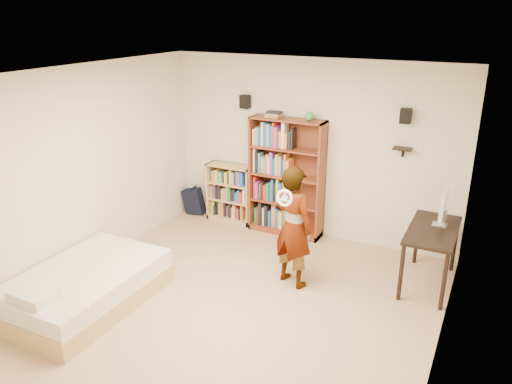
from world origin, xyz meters
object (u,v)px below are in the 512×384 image
(low_bookshelf, at_px, (231,193))
(computer_desk, at_px, (429,257))
(tall_bookshelf, at_px, (286,178))
(person, at_px, (293,227))
(daybed, at_px, (85,283))

(low_bookshelf, xyz_separation_m, computer_desk, (3.26, -0.67, -0.09))
(tall_bookshelf, xyz_separation_m, person, (0.69, -1.38, -0.12))
(tall_bookshelf, xyz_separation_m, daybed, (-1.31, -2.94, -0.63))
(daybed, distance_m, person, 2.59)
(tall_bookshelf, distance_m, daybed, 3.28)
(low_bookshelf, distance_m, computer_desk, 3.32)
(computer_desk, xyz_separation_m, daybed, (-3.57, -2.29, -0.11))
(tall_bookshelf, relative_size, computer_desk, 1.59)
(tall_bookshelf, relative_size, daybed, 0.97)
(tall_bookshelf, xyz_separation_m, low_bookshelf, (-1.00, 0.02, -0.43))
(low_bookshelf, distance_m, daybed, 2.98)
(tall_bookshelf, height_order, person, tall_bookshelf)
(low_bookshelf, bearing_deg, person, -39.70)
(low_bookshelf, xyz_separation_m, person, (1.69, -1.41, 0.30))
(tall_bookshelf, bearing_deg, person, -63.38)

